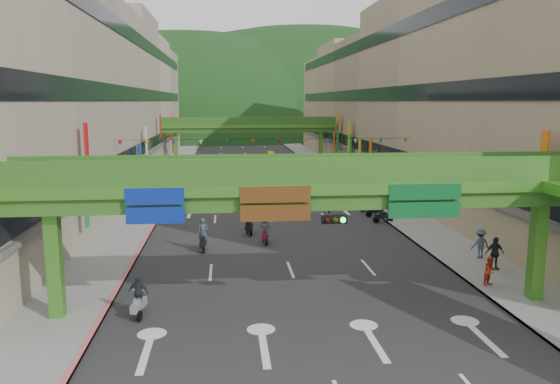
{
  "coord_description": "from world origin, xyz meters",
  "views": [
    {
      "loc": [
        -3.56,
        -17.58,
        9.47
      ],
      "look_at": [
        0.0,
        18.0,
        3.5
      ],
      "focal_mm": 35.0,
      "sensor_mm": 36.0,
      "label": 1
    }
  ],
  "objects_px": {
    "overpass_near": "(330,201)",
    "scooter_rider_mid": "(249,219)",
    "scooter_rider_near": "(203,236)",
    "car_yellow": "(271,154)",
    "car_silver": "(195,181)",
    "pedestrian_red": "(490,274)"
  },
  "relations": [
    {
      "from": "scooter_rider_near",
      "to": "pedestrian_red",
      "type": "bearing_deg",
      "value": -29.72
    },
    {
      "from": "car_yellow",
      "to": "scooter_rider_mid",
      "type": "bearing_deg",
      "value": -99.71
    },
    {
      "from": "scooter_rider_mid",
      "to": "pedestrian_red",
      "type": "distance_m",
      "value": 17.2
    },
    {
      "from": "overpass_near",
      "to": "scooter_rider_mid",
      "type": "xyz_separation_m",
      "value": [
        -2.88,
        15.17,
        -4.04
      ]
    },
    {
      "from": "car_silver",
      "to": "pedestrian_red",
      "type": "relative_size",
      "value": 2.49
    },
    {
      "from": "scooter_rider_near",
      "to": "car_yellow",
      "type": "height_order",
      "value": "scooter_rider_near"
    },
    {
      "from": "scooter_rider_near",
      "to": "car_silver",
      "type": "bearing_deg",
      "value": 94.06
    },
    {
      "from": "scooter_rider_near",
      "to": "car_yellow",
      "type": "distance_m",
      "value": 57.24
    },
    {
      "from": "scooter_rider_mid",
      "to": "car_yellow",
      "type": "bearing_deg",
      "value": 83.61
    },
    {
      "from": "car_silver",
      "to": "scooter_rider_mid",
      "type": "bearing_deg",
      "value": -85.29
    },
    {
      "from": "scooter_rider_mid",
      "to": "pedestrian_red",
      "type": "relative_size",
      "value": 1.48
    },
    {
      "from": "scooter_rider_near",
      "to": "scooter_rider_mid",
      "type": "xyz_separation_m",
      "value": [
        3.13,
        4.06,
        0.16
      ]
    },
    {
      "from": "car_yellow",
      "to": "overpass_near",
      "type": "bearing_deg",
      "value": -95.85
    },
    {
      "from": "overpass_near",
      "to": "car_yellow",
      "type": "relative_size",
      "value": 7.25
    },
    {
      "from": "scooter_rider_near",
      "to": "car_silver",
      "type": "xyz_separation_m",
      "value": [
        -1.92,
        27.08,
        -0.38
      ]
    },
    {
      "from": "overpass_near",
      "to": "scooter_rider_near",
      "type": "bearing_deg",
      "value": 118.41
    },
    {
      "from": "pedestrian_red",
      "to": "car_yellow",
      "type": "bearing_deg",
      "value": 63.58
    },
    {
      "from": "car_silver",
      "to": "pedestrian_red",
      "type": "distance_m",
      "value": 39.34
    },
    {
      "from": "car_silver",
      "to": "overpass_near",
      "type": "bearing_deg",
      "value": -85.93
    },
    {
      "from": "overpass_near",
      "to": "car_silver",
      "type": "xyz_separation_m",
      "value": [
        -7.93,
        38.19,
        -4.59
      ]
    },
    {
      "from": "scooter_rider_mid",
      "to": "car_yellow",
      "type": "xyz_separation_m",
      "value": [
        5.87,
        52.47,
        -0.5
      ]
    },
    {
      "from": "scooter_rider_mid",
      "to": "car_yellow",
      "type": "distance_m",
      "value": 52.8
    }
  ]
}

